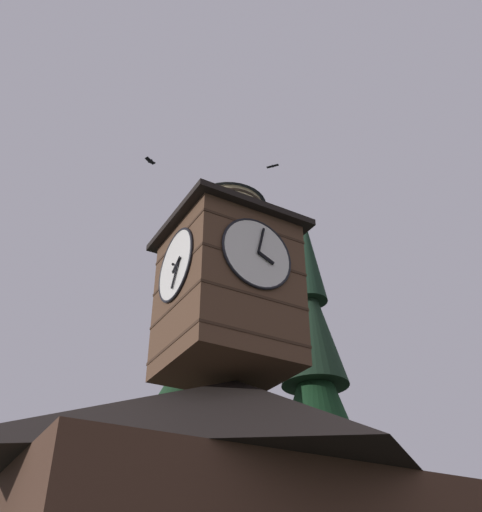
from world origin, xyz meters
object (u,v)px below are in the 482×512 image
at_px(building_main, 235,511).
at_px(flying_bird_low, 273,166).
at_px(pine_tree_aside, 319,437).
at_px(moon, 219,461).
at_px(clock_tower, 227,282).
at_px(flying_bird_high, 150,161).
at_px(pine_tree_behind, 182,500).

bearing_deg(building_main, flying_bird_low, -141.23).
relative_size(building_main, pine_tree_aside, 0.72).
bearing_deg(moon, building_main, 63.06).
relative_size(clock_tower, flying_bird_low, 13.36).
distance_m(pine_tree_aside, flying_bird_high, 13.77).
xyz_separation_m(clock_tower, flying_bird_low, (-4.64, -3.59, 10.32)).
xyz_separation_m(clock_tower, flying_bird_high, (2.78, -1.96, 6.15)).
relative_size(building_main, flying_bird_high, 26.38).
height_order(clock_tower, moon, clock_tower).
height_order(pine_tree_behind, flying_bird_low, flying_bird_low).
relative_size(moon, flying_bird_high, 4.12).
distance_m(pine_tree_behind, moon, 31.89).
distance_m(pine_tree_aside, flying_bird_low, 14.42).
xyz_separation_m(moon, flying_bird_high, (19.00, 29.14, 4.61)).
xyz_separation_m(building_main, pine_tree_behind, (-0.12, -4.18, 0.93)).
bearing_deg(flying_bird_low, pine_tree_aside, 177.05).
distance_m(pine_tree_behind, flying_bird_low, 17.58).
bearing_deg(pine_tree_behind, flying_bird_low, 166.86).
distance_m(clock_tower, pine_tree_behind, 8.18).
height_order(moon, flying_bird_low, flying_bird_low).
bearing_deg(clock_tower, pine_tree_aside, -151.37).
height_order(pine_tree_behind, pine_tree_aside, pine_tree_aside).
bearing_deg(pine_tree_aside, flying_bird_high, 9.52).
height_order(building_main, flying_bird_low, flying_bird_low).
bearing_deg(building_main, pine_tree_behind, -91.69).
xyz_separation_m(pine_tree_behind, pine_tree_aside, (-5.71, 1.01, 2.80)).
distance_m(building_main, clock_tower, 7.75).
bearing_deg(pine_tree_aside, building_main, 28.52).
bearing_deg(flying_bird_low, pine_tree_behind, -13.14).
height_order(building_main, flying_bird_high, flying_bird_high).
height_order(pine_tree_aside, moon, pine_tree_aside).
bearing_deg(flying_bird_high, flying_bird_low, -167.59).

